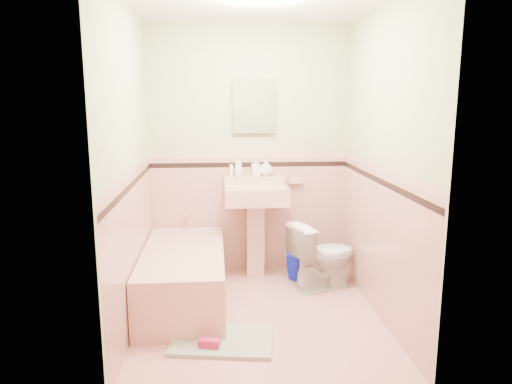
{
  "coord_description": "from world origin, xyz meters",
  "views": [
    {
      "loc": [
        -0.34,
        -3.66,
        1.76
      ],
      "look_at": [
        0.0,
        0.25,
        1.0
      ],
      "focal_mm": 33.33,
      "sensor_mm": 36.0,
      "label": 1
    }
  ],
  "objects": [
    {
      "name": "soap_bottle_mid",
      "position": [
        0.07,
        1.04,
        1.1
      ],
      "size": [
        0.09,
        0.09,
        0.18
      ],
      "primitive_type": "imported",
      "rotation": [
        0.0,
        0.0,
        0.08
      ],
      "color": "#B2B2B2",
      "rests_on": "sink"
    },
    {
      "name": "toilet",
      "position": [
        0.66,
        0.55,
        0.32
      ],
      "size": [
        0.72,
        0.56,
        0.64
      ],
      "primitive_type": "imported",
      "rotation": [
        0.0,
        0.0,
        1.93
      ],
      "color": "white",
      "rests_on": "floor"
    },
    {
      "name": "tube",
      "position": [
        -0.18,
        1.04,
        1.07
      ],
      "size": [
        0.04,
        0.04,
        0.12
      ],
      "primitive_type": "cylinder",
      "rotation": [
        0.0,
        0.0,
        -0.29
      ],
      "color": "white",
      "rests_on": "sink"
    },
    {
      "name": "shoe",
      "position": [
        -0.4,
        -0.53,
        0.06
      ],
      "size": [
        0.16,
        0.1,
        0.06
      ],
      "primitive_type": "cube",
      "rotation": [
        0.0,
        0.0,
        -0.25
      ],
      "color": "#BF1E59",
      "rests_on": "bath_mat"
    },
    {
      "name": "sink",
      "position": [
        0.05,
        0.86,
        0.47
      ],
      "size": [
        0.6,
        0.49,
        0.95
      ],
      "primitive_type": null,
      "color": "#D49A91",
      "rests_on": "floor"
    },
    {
      "name": "cap_right",
      "position": [
        0.98,
        0.0,
        1.22
      ],
      "size": [
        0.0,
        2.2,
        2.2
      ],
      "primitive_type": "plane",
      "rotation": [
        1.57,
        0.0,
        -1.57
      ],
      "color": "#D9938F",
      "rests_on": "ground"
    },
    {
      "name": "cap_left",
      "position": [
        -0.98,
        0.0,
        1.22
      ],
      "size": [
        0.0,
        2.2,
        2.2
      ],
      "primitive_type": "plane",
      "rotation": [
        1.57,
        0.0,
        1.57
      ],
      "color": "#D9938F",
      "rests_on": "ground"
    },
    {
      "name": "bath_mat",
      "position": [
        -0.31,
        -0.42,
        0.01
      ],
      "size": [
        0.8,
        0.59,
        0.03
      ],
      "primitive_type": "cube",
      "rotation": [
        0.0,
        0.0,
        -0.15
      ],
      "color": "gray",
      "rests_on": "floor"
    },
    {
      "name": "cap_back",
      "position": [
        0.0,
        1.08,
        1.22
      ],
      "size": [
        2.0,
        0.0,
        2.0
      ],
      "primitive_type": "plane",
      "rotation": [
        1.57,
        0.0,
        0.0
      ],
      "color": "#D9938F",
      "rests_on": "ground"
    },
    {
      "name": "soap_bottle_left",
      "position": [
        -0.11,
        1.04,
        1.11
      ],
      "size": [
        0.09,
        0.1,
        0.21
      ],
      "primitive_type": "imported",
      "rotation": [
        0.0,
        0.0,
        -0.23
      ],
      "color": "#B2B2B2",
      "rests_on": "sink"
    },
    {
      "name": "soap_dish",
      "position": [
        0.47,
        1.06,
        0.95
      ],
      "size": [
        0.13,
        0.08,
        0.04
      ],
      "primitive_type": "cube",
      "color": "#D49A91",
      "rests_on": "wall_back"
    },
    {
      "name": "bathtub",
      "position": [
        -0.63,
        0.33,
        0.23
      ],
      "size": [
        0.7,
        1.5,
        0.45
      ],
      "primitive_type": "cube",
      "color": "#D49A91",
      "rests_on": "floor"
    },
    {
      "name": "bucket",
      "position": [
        0.48,
        0.82,
        0.13
      ],
      "size": [
        0.26,
        0.26,
        0.26
      ],
      "primitive_type": null,
      "rotation": [
        0.0,
        0.0,
        -0.02
      ],
      "color": "#0817B8",
      "rests_on": "floor"
    },
    {
      "name": "accent_back",
      "position": [
        0.0,
        1.08,
        1.12
      ],
      "size": [
        2.0,
        0.0,
        2.0
      ],
      "primitive_type": "plane",
      "rotation": [
        1.57,
        0.0,
        0.0
      ],
      "color": "black",
      "rests_on": "ground"
    },
    {
      "name": "wall_right",
      "position": [
        1.0,
        0.0,
        1.25
      ],
      "size": [
        0.0,
        2.5,
        2.5
      ],
      "primitive_type": "plane",
      "rotation": [
        1.57,
        0.0,
        -1.57
      ],
      "color": "beige",
      "rests_on": "ground"
    },
    {
      "name": "sink_faucet",
      "position": [
        0.05,
        1.0,
        0.95
      ],
      "size": [
        0.02,
        0.02,
        0.1
      ],
      "primitive_type": "cylinder",
      "color": "silver",
      "rests_on": "sink"
    },
    {
      "name": "medicine_cabinet",
      "position": [
        0.05,
        1.07,
        1.7
      ],
      "size": [
        0.36,
        0.04,
        0.45
      ],
      "primitive_type": "cube",
      "color": "white",
      "rests_on": "wall_back"
    },
    {
      "name": "wall_left",
      "position": [
        -1.0,
        0.0,
        1.25
      ],
      "size": [
        0.0,
        2.5,
        2.5
      ],
      "primitive_type": "plane",
      "rotation": [
        1.57,
        0.0,
        1.57
      ],
      "color": "beige",
      "rests_on": "ground"
    },
    {
      "name": "wall_front",
      "position": [
        0.0,
        -1.1,
        1.25
      ],
      "size": [
        2.5,
        0.0,
        2.5
      ],
      "primitive_type": "plane",
      "rotation": [
        -1.57,
        0.0,
        0.0
      ],
      "color": "beige",
      "rests_on": "ground"
    },
    {
      "name": "wainscot_left",
      "position": [
        -0.99,
        0.0,
        0.6
      ],
      "size": [
        0.0,
        2.2,
        2.2
      ],
      "primitive_type": "plane",
      "rotation": [
        1.57,
        0.0,
        1.57
      ],
      "color": "#DB9D93",
      "rests_on": "ground"
    },
    {
      "name": "soap_bottle_right",
      "position": [
        0.17,
        1.04,
        1.1
      ],
      "size": [
        0.17,
        0.17,
        0.17
      ],
      "primitive_type": "imported",
      "rotation": [
        0.0,
        0.0,
        -0.26
      ],
      "color": "#B2B2B2",
      "rests_on": "sink"
    },
    {
      "name": "wall_back",
      "position": [
        0.0,
        1.1,
        1.25
      ],
      "size": [
        2.5,
        0.0,
        2.5
      ],
      "primitive_type": "plane",
      "rotation": [
        1.57,
        0.0,
        0.0
      ],
      "color": "beige",
      "rests_on": "ground"
    },
    {
      "name": "cap_front",
      "position": [
        0.0,
        -1.08,
        1.22
      ],
      "size": [
        2.0,
        0.0,
        2.0
      ],
      "primitive_type": "plane",
      "rotation": [
        -1.57,
        0.0,
        0.0
      ],
      "color": "#D9938F",
      "rests_on": "ground"
    },
    {
      "name": "tub_faucet",
      "position": [
        -0.63,
        1.05,
        0.63
      ],
      "size": [
        0.04,
        0.12,
        0.04
      ],
      "primitive_type": "cylinder",
      "rotation": [
        1.57,
        0.0,
        0.0
      ],
      "color": "silver",
      "rests_on": "wall_back"
    },
    {
      "name": "wainscot_back",
      "position": [
        0.0,
        1.09,
        0.6
      ],
      "size": [
        2.0,
        0.0,
        2.0
      ],
      "primitive_type": "plane",
      "rotation": [
        1.57,
        0.0,
        0.0
      ],
      "color": "#DB9D93",
      "rests_on": "ground"
    },
    {
      "name": "accent_right",
      "position": [
        0.98,
        0.0,
        1.12
      ],
      "size": [
        0.0,
        2.2,
        2.2
      ],
      "primitive_type": "plane",
      "rotation": [
        1.57,
        0.0,
        -1.57
      ],
      "color": "black",
      "rests_on": "ground"
    },
    {
      "name": "wainscot_right",
      "position": [
        0.99,
        0.0,
        0.6
      ],
      "size": [
        0.0,
        2.2,
        2.2
      ],
      "primitive_type": "plane",
      "rotation": [
        1.57,
        0.0,
        -1.57
      ],
      "color": "#DB9D93",
      "rests_on": "ground"
    },
    {
      "name": "floor",
      "position": [
        0.0,
        0.0,
        0.0
      ],
      "size": [
        2.2,
        2.2,
        0.0
      ],
      "primitive_type": "plane",
      "color": "#D9988E",
      "rests_on": "ground"
    },
    {
      "name": "wainscot_front",
      "position": [
        0.0,
        -1.09,
        0.6
      ],
      "size": [
        2.0,
        0.0,
        2.0
      ],
      "primitive_type": "plane",
      "rotation": [
        -1.57,
        0.0,
        0.0
      ],
      "color": "#DB9D93",
      "rests_on": "ground"
    },
    {
      "name": "accent_front",
      "position": [
        0.0,
        -1.08,
        1.12
      ],
      "size": [
        2.0,
        0.0,
        2.0
      ],
      "primitive_type": "plane",
      "rotation": [
        -1.57,
        0.0,
        0.0
      ],
      "color": "black",
      "rests_on": "ground"
    },
    {
      "name": "accent_left",
      "position": [
        -0.98,
        0.0,
        1.12
      ],
      "size": [
        0.0,
        2.2,
        2.2
      ],
      "primitive_type": "plane",
      "rotation": [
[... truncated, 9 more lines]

